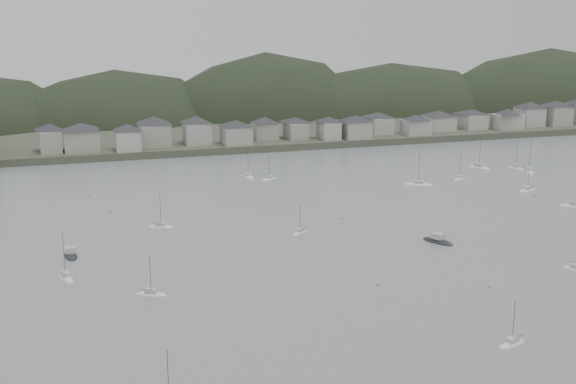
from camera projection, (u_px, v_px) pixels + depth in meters
name	position (u px, v px, depth m)	size (l,w,h in m)	color
ground	(407.00, 308.00, 137.44)	(900.00, 900.00, 0.00)	slate
far_shore_land	(171.00, 115.00, 410.12)	(900.00, 250.00, 3.00)	#383D2D
forested_ridge	(188.00, 144.00, 390.84)	(851.55, 103.94, 102.57)	black
waterfront_town	(321.00, 125.00, 320.24)	(451.48, 28.46, 12.92)	gray
sailboat_lead	(300.00, 232.00, 186.16)	(5.98, 5.10, 8.26)	silver
moored_fleet	(313.00, 210.00, 208.02)	(230.51, 176.10, 13.14)	silver
motor_launch_near	(438.00, 241.00, 178.43)	(6.70, 9.26, 4.08)	black
motor_launch_far	(71.00, 255.00, 167.79)	(3.46, 8.16, 3.90)	black
mooring_buoys	(330.00, 217.00, 200.61)	(135.63, 108.87, 0.70)	#CC8E44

